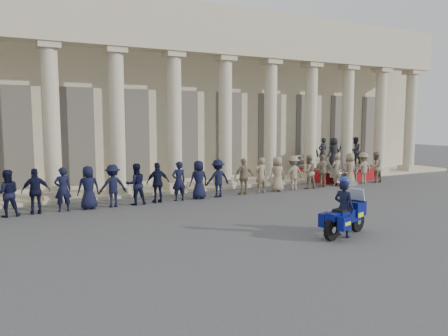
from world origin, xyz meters
TOP-DOWN VIEW (x-y plane):
  - ground at (0.00, 0.00)m, footprint 90.00×90.00m
  - building at (-0.00, 14.74)m, footprint 40.00×12.50m
  - officer_rank at (0.30, 5.92)m, footprint 23.76×0.61m
  - reviewing_stand at (10.82, 7.96)m, footprint 4.07×3.73m
  - motorcycle at (2.75, -1.38)m, footprint 1.98×1.07m
  - rider at (2.64, -1.41)m, footprint 0.54×0.68m

SIDE VIEW (x-z plane):
  - ground at x=0.00m, z-range 0.00..0.00m
  - motorcycle at x=2.75m, z-range -0.09..1.21m
  - officer_rank at x=0.30m, z-range 0.00..1.62m
  - rider at x=2.64m, z-range 0.00..1.72m
  - reviewing_stand at x=10.82m, z-range 0.07..2.38m
  - building at x=0.00m, z-range 0.02..9.02m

